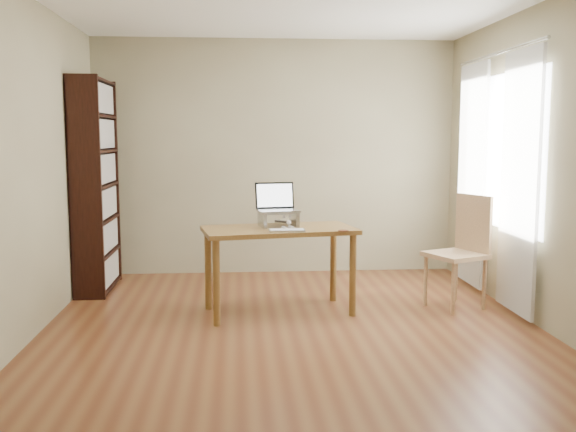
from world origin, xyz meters
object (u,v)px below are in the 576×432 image
(desk, at_px, (279,240))
(keyboard, at_px, (287,230))
(cat, at_px, (281,220))
(laptop, at_px, (278,204))
(chair, at_px, (464,247))
(bookshelf, at_px, (96,186))

(desk, distance_m, keyboard, 0.25)
(keyboard, xyz_separation_m, cat, (-0.03, 0.33, 0.05))
(laptop, xyz_separation_m, chair, (1.67, -0.10, -0.39))
(bookshelf, relative_size, desk, 1.52)
(cat, relative_size, chair, 0.46)
(bookshelf, distance_m, keyboard, 2.21)
(keyboard, bearing_deg, chair, 9.09)
(desk, relative_size, keyboard, 4.62)
(laptop, height_order, keyboard, laptop)
(desk, height_order, keyboard, keyboard)
(laptop, bearing_deg, keyboard, -91.62)
(desk, xyz_separation_m, keyboard, (0.05, -0.22, 0.12))
(keyboard, bearing_deg, desk, 103.40)
(laptop, height_order, cat, laptop)
(cat, bearing_deg, laptop, 113.37)
(desk, relative_size, cat, 2.98)
(bookshelf, distance_m, desk, 2.07)
(laptop, relative_size, keyboard, 1.29)
(bookshelf, bearing_deg, cat, -26.67)
(bookshelf, relative_size, laptop, 5.43)
(chair, bearing_deg, bookshelf, 140.58)
(desk, distance_m, laptop, 0.33)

